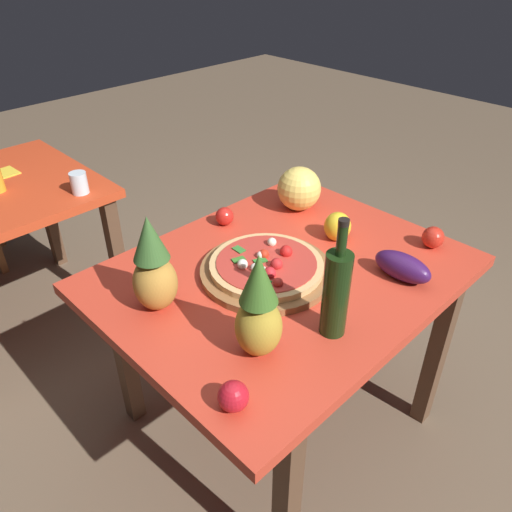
{
  "coord_description": "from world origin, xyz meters",
  "views": [
    {
      "loc": [
        -1.04,
        -0.93,
        1.75
      ],
      "look_at": [
        -0.06,
        0.07,
        0.81
      ],
      "focal_mm": 34.94,
      "sensor_mm": 36.0,
      "label": 1
    }
  ],
  "objects_px": {
    "eggplant": "(402,267)",
    "napkin_folded": "(1,174)",
    "pineapple_right": "(259,311)",
    "bell_pepper": "(337,226)",
    "melon": "(299,189)",
    "pineapple_left": "(153,269)",
    "tomato_beside_pepper": "(233,396)",
    "pizza_board": "(266,271)",
    "display_table": "(282,290)",
    "tomato_by_bottle": "(433,237)",
    "tomato_at_corner": "(225,216)",
    "wine_bottle": "(336,292)",
    "pizza": "(267,265)",
    "drinking_glass_water": "(79,183)"
  },
  "relations": [
    {
      "from": "pizza_board",
      "to": "tomato_by_bottle",
      "type": "height_order",
      "value": "tomato_by_bottle"
    },
    {
      "from": "pizza_board",
      "to": "wine_bottle",
      "type": "bearing_deg",
      "value": -101.0
    },
    {
      "from": "pizza",
      "to": "tomato_beside_pepper",
      "type": "relative_size",
      "value": 4.89
    },
    {
      "from": "display_table",
      "to": "pizza",
      "type": "distance_m",
      "value": 0.14
    },
    {
      "from": "pineapple_left",
      "to": "drinking_glass_water",
      "type": "bearing_deg",
      "value": 76.46
    },
    {
      "from": "melon",
      "to": "tomato_at_corner",
      "type": "height_order",
      "value": "melon"
    },
    {
      "from": "pineapple_left",
      "to": "tomato_beside_pepper",
      "type": "bearing_deg",
      "value": -101.95
    },
    {
      "from": "napkin_folded",
      "to": "melon",
      "type": "bearing_deg",
      "value": -58.09
    },
    {
      "from": "tomato_beside_pepper",
      "to": "napkin_folded",
      "type": "distance_m",
      "value": 1.78
    },
    {
      "from": "pizza",
      "to": "tomato_at_corner",
      "type": "height_order",
      "value": "pizza"
    },
    {
      "from": "drinking_glass_water",
      "to": "tomato_beside_pepper",
      "type": "bearing_deg",
      "value": -103.01
    },
    {
      "from": "pineapple_right",
      "to": "bell_pepper",
      "type": "xyz_separation_m",
      "value": [
        0.63,
        0.22,
        -0.09
      ]
    },
    {
      "from": "pineapple_left",
      "to": "melon",
      "type": "distance_m",
      "value": 0.8
    },
    {
      "from": "melon",
      "to": "tomato_at_corner",
      "type": "bearing_deg",
      "value": 159.69
    },
    {
      "from": "pineapple_left",
      "to": "drinking_glass_water",
      "type": "height_order",
      "value": "pineapple_left"
    },
    {
      "from": "pineapple_right",
      "to": "bell_pepper",
      "type": "distance_m",
      "value": 0.67
    },
    {
      "from": "pizza",
      "to": "melon",
      "type": "height_order",
      "value": "melon"
    },
    {
      "from": "napkin_folded",
      "to": "bell_pepper",
      "type": "bearing_deg",
      "value": -65.2
    },
    {
      "from": "pizza_board",
      "to": "melon",
      "type": "distance_m",
      "value": 0.5
    },
    {
      "from": "eggplant",
      "to": "tomato_by_bottle",
      "type": "bearing_deg",
      "value": 5.95
    },
    {
      "from": "display_table",
      "to": "tomato_at_corner",
      "type": "xyz_separation_m",
      "value": [
        0.06,
        0.37,
        0.13
      ]
    },
    {
      "from": "pineapple_right",
      "to": "napkin_folded",
      "type": "bearing_deg",
      "value": 91.57
    },
    {
      "from": "eggplant",
      "to": "melon",
      "type": "bearing_deg",
      "value": 77.63
    },
    {
      "from": "pineapple_left",
      "to": "tomato_at_corner",
      "type": "relative_size",
      "value": 4.44
    },
    {
      "from": "pizza_board",
      "to": "pineapple_right",
      "type": "relative_size",
      "value": 1.4
    },
    {
      "from": "wine_bottle",
      "to": "eggplant",
      "type": "height_order",
      "value": "wine_bottle"
    },
    {
      "from": "pineapple_left",
      "to": "tomato_beside_pepper",
      "type": "xyz_separation_m",
      "value": [
        -0.1,
        -0.45,
        -0.1
      ]
    },
    {
      "from": "pizza_board",
      "to": "napkin_folded",
      "type": "bearing_deg",
      "value": 102.53
    },
    {
      "from": "pizza_board",
      "to": "pineapple_right",
      "type": "height_order",
      "value": "pineapple_right"
    },
    {
      "from": "wine_bottle",
      "to": "drinking_glass_water",
      "type": "relative_size",
      "value": 3.9
    },
    {
      "from": "bell_pepper",
      "to": "melon",
      "type": "bearing_deg",
      "value": 73.43
    },
    {
      "from": "melon",
      "to": "drinking_glass_water",
      "type": "bearing_deg",
      "value": 126.99
    },
    {
      "from": "tomato_by_bottle",
      "to": "tomato_at_corner",
      "type": "xyz_separation_m",
      "value": [
        -0.43,
        0.65,
        -0.0
      ]
    },
    {
      "from": "napkin_folded",
      "to": "pineapple_left",
      "type": "bearing_deg",
      "value": -91.64
    },
    {
      "from": "pineapple_right",
      "to": "drinking_glass_water",
      "type": "xyz_separation_m",
      "value": [
        0.13,
        1.24,
        -0.09
      ]
    },
    {
      "from": "melon",
      "to": "eggplant",
      "type": "distance_m",
      "value": 0.58
    },
    {
      "from": "eggplant",
      "to": "napkin_folded",
      "type": "bearing_deg",
      "value": 109.48
    },
    {
      "from": "display_table",
      "to": "wine_bottle",
      "type": "relative_size",
      "value": 3.24
    },
    {
      "from": "wine_bottle",
      "to": "pineapple_right",
      "type": "height_order",
      "value": "wine_bottle"
    },
    {
      "from": "pineapple_left",
      "to": "tomato_by_bottle",
      "type": "height_order",
      "value": "pineapple_left"
    },
    {
      "from": "display_table",
      "to": "tomato_by_bottle",
      "type": "distance_m",
      "value": 0.58
    },
    {
      "from": "pizza",
      "to": "tomato_beside_pepper",
      "type": "bearing_deg",
      "value": -143.76
    },
    {
      "from": "tomato_beside_pepper",
      "to": "pineapple_left",
      "type": "bearing_deg",
      "value": 78.05
    },
    {
      "from": "tomato_by_bottle",
      "to": "napkin_folded",
      "type": "height_order",
      "value": "tomato_by_bottle"
    },
    {
      "from": "bell_pepper",
      "to": "tomato_by_bottle",
      "type": "relative_size",
      "value": 1.39
    },
    {
      "from": "tomato_by_bottle",
      "to": "tomato_at_corner",
      "type": "height_order",
      "value": "tomato_by_bottle"
    },
    {
      "from": "melon",
      "to": "eggplant",
      "type": "relative_size",
      "value": 0.89
    },
    {
      "from": "tomato_beside_pepper",
      "to": "tomato_at_corner",
      "type": "relative_size",
      "value": 1.09
    },
    {
      "from": "pizza_board",
      "to": "napkin_folded",
      "type": "distance_m",
      "value": 1.48
    },
    {
      "from": "pizza",
      "to": "bell_pepper",
      "type": "xyz_separation_m",
      "value": [
        0.36,
        -0.02,
        0.01
      ]
    }
  ]
}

